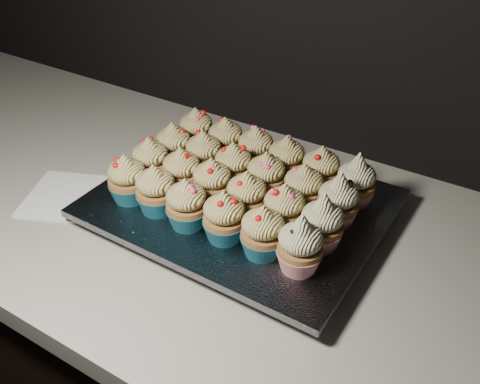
{
  "coord_description": "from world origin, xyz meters",
  "views": [
    {
      "loc": [
        0.38,
        1.13,
        1.45
      ],
      "look_at": [
        0.01,
        1.72,
        0.95
      ],
      "focal_mm": 40.0,
      "sensor_mm": 36.0,
      "label": 1
    }
  ],
  "objects": [
    {
      "name": "cupcake_9",
      "position": [
        0.04,
        1.69,
        0.97
      ],
      "size": [
        0.06,
        0.06,
        0.08
      ],
      "color": "#196379",
      "rests_on": "foil_lining"
    },
    {
      "name": "cupcake_0",
      "position": [
        -0.14,
        1.63,
        0.97
      ],
      "size": [
        0.06,
        0.06,
        0.08
      ],
      "color": "#196379",
      "rests_on": "foil_lining"
    },
    {
      "name": "foil_lining",
      "position": [
        0.01,
        1.72,
        0.93
      ],
      "size": [
        0.45,
        0.36,
        0.01
      ],
      "primitive_type": "cube",
      "rotation": [
        0.0,
        0.0,
        -0.01
      ],
      "color": "silver",
      "rests_on": "baking_tray"
    },
    {
      "name": "cupcake_7",
      "position": [
        -0.08,
        1.69,
        0.97
      ],
      "size": [
        0.06,
        0.06,
        0.08
      ],
      "color": "#196379",
      "rests_on": "foil_lining"
    },
    {
      "name": "cupcake_3",
      "position": [
        0.04,
        1.63,
        0.97
      ],
      "size": [
        0.06,
        0.06,
        0.08
      ],
      "color": "#196379",
      "rests_on": "foil_lining"
    },
    {
      "name": "cupcake_22",
      "position": [
        0.11,
        1.81,
        0.97
      ],
      "size": [
        0.06,
        0.06,
        0.08
      ],
      "color": "#196379",
      "rests_on": "foil_lining"
    },
    {
      "name": "cupcake_21",
      "position": [
        0.04,
        1.81,
        0.97
      ],
      "size": [
        0.06,
        0.06,
        0.08
      ],
      "color": "#196379",
      "rests_on": "foil_lining"
    },
    {
      "name": "cupcake_4",
      "position": [
        0.1,
        1.63,
        0.97
      ],
      "size": [
        0.06,
        0.06,
        0.08
      ],
      "color": "#196379",
      "rests_on": "foil_lining"
    },
    {
      "name": "cupcake_10",
      "position": [
        0.1,
        1.69,
        0.97
      ],
      "size": [
        0.06,
        0.06,
        0.08
      ],
      "color": "#196379",
      "rests_on": "foil_lining"
    },
    {
      "name": "cupcake_13",
      "position": [
        -0.08,
        1.75,
        0.97
      ],
      "size": [
        0.06,
        0.06,
        0.08
      ],
      "color": "#196379",
      "rests_on": "foil_lining"
    },
    {
      "name": "cupcake_5",
      "position": [
        0.16,
        1.63,
        0.97
      ],
      "size": [
        0.06,
        0.06,
        0.1
      ],
      "color": "#AA171C",
      "rests_on": "foil_lining"
    },
    {
      "name": "cupcake_17",
      "position": [
        0.16,
        1.75,
        0.97
      ],
      "size": [
        0.06,
        0.06,
        0.1
      ],
      "color": "#AA171C",
      "rests_on": "foil_lining"
    },
    {
      "name": "cupcake_11",
      "position": [
        0.17,
        1.68,
        0.97
      ],
      "size": [
        0.06,
        0.06,
        0.1
      ],
      "color": "#AA171C",
      "rests_on": "foil_lining"
    },
    {
      "name": "cupcake_12",
      "position": [
        -0.14,
        1.75,
        0.97
      ],
      "size": [
        0.06,
        0.06,
        0.08
      ],
      "color": "#196379",
      "rests_on": "foil_lining"
    },
    {
      "name": "cupcake_19",
      "position": [
        -0.08,
        1.81,
        0.97
      ],
      "size": [
        0.06,
        0.06,
        0.08
      ],
      "color": "#196379",
      "rests_on": "foil_lining"
    },
    {
      "name": "cupcake_15",
      "position": [
        0.04,
        1.75,
        0.97
      ],
      "size": [
        0.06,
        0.06,
        0.08
      ],
      "color": "#196379",
      "rests_on": "foil_lining"
    },
    {
      "name": "napkin",
      "position": [
        -0.27,
        1.61,
        0.9
      ],
      "size": [
        0.18,
        0.18,
        0.0
      ],
      "primitive_type": "cube",
      "rotation": [
        0.0,
        0.0,
        0.4
      ],
      "color": "white",
      "rests_on": "worktop"
    },
    {
      "name": "cupcake_20",
      "position": [
        -0.02,
        1.81,
        0.97
      ],
      "size": [
        0.06,
        0.06,
        0.08
      ],
      "color": "#196379",
      "rests_on": "foil_lining"
    },
    {
      "name": "worktop",
      "position": [
        0.0,
        1.7,
        0.88
      ],
      "size": [
        2.44,
        0.64,
        0.04
      ],
      "primitive_type": "cube",
      "color": "beige",
      "rests_on": "cabinet"
    },
    {
      "name": "cupcake_2",
      "position": [
        -0.02,
        1.62,
        0.97
      ],
      "size": [
        0.06,
        0.06,
        0.08
      ],
      "color": "#196379",
      "rests_on": "foil_lining"
    },
    {
      "name": "baking_tray",
      "position": [
        0.01,
        1.72,
        0.91
      ],
      "size": [
        0.42,
        0.32,
        0.02
      ],
      "primitive_type": "cube",
      "rotation": [
        0.0,
        0.0,
        -0.01
      ],
      "color": "black",
      "rests_on": "worktop"
    },
    {
      "name": "cupcake_8",
      "position": [
        -0.02,
        1.69,
        0.97
      ],
      "size": [
        0.06,
        0.06,
        0.08
      ],
      "color": "#196379",
      "rests_on": "foil_lining"
    },
    {
      "name": "cupcake_1",
      "position": [
        -0.09,
        1.63,
        0.97
      ],
      "size": [
        0.06,
        0.06,
        0.08
      ],
      "color": "#196379",
      "rests_on": "foil_lining"
    },
    {
      "name": "cupcake_18",
      "position": [
        -0.14,
        1.81,
        0.97
      ],
      "size": [
        0.06,
        0.06,
        0.08
      ],
      "color": "#196379",
      "rests_on": "foil_lining"
    },
    {
      "name": "cupcake_14",
      "position": [
        -0.02,
        1.75,
        0.97
      ],
      "size": [
        0.06,
        0.06,
        0.08
      ],
      "color": "#196379",
      "rests_on": "foil_lining"
    },
    {
      "name": "cupcake_6",
      "position": [
        -0.15,
        1.69,
        0.97
      ],
      "size": [
        0.06,
        0.06,
        0.08
      ],
      "color": "#196379",
      "rests_on": "foil_lining"
    },
    {
      "name": "cupcake_16",
      "position": [
        0.1,
        1.75,
        0.97
      ],
      "size": [
        0.06,
        0.06,
        0.08
      ],
      "color": "#196379",
      "rests_on": "foil_lining"
    },
    {
      "name": "cupcake_23",
      "position": [
        0.17,
        1.81,
        0.97
      ],
      "size": [
        0.06,
        0.06,
        0.1
      ],
      "color": "#AA171C",
      "rests_on": "foil_lining"
    }
  ]
}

